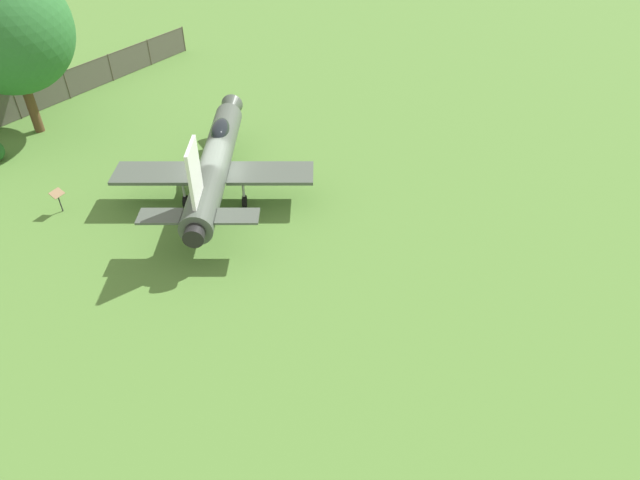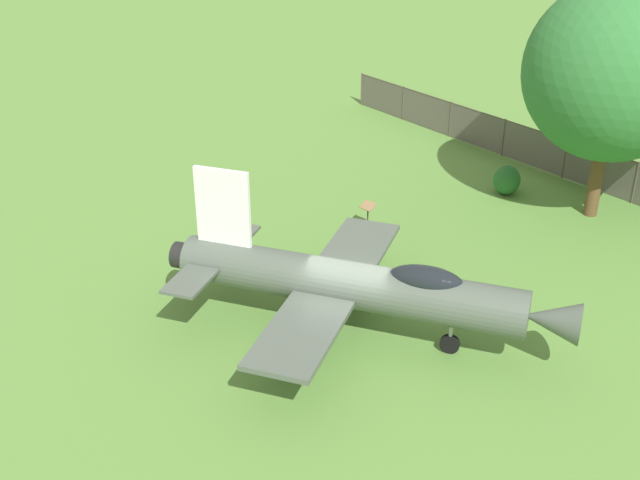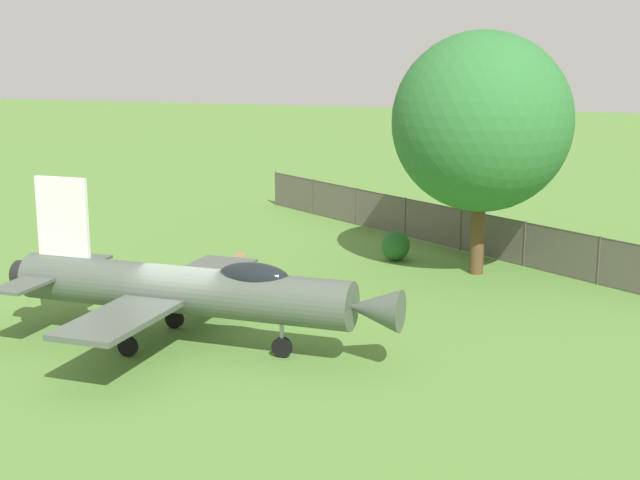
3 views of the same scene
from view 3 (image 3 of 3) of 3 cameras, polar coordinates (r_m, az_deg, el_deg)
The scene contains 6 objects.
ground_plane at distance 27.93m, azimuth -8.57°, elevation -6.56°, with size 200.00×200.00×0.00m, color #568438.
display_jet at distance 27.26m, azimuth -8.08°, elevation -3.08°, with size 9.52×12.66×4.95m.
shade_tree at distance 35.50m, azimuth 10.15°, elevation 7.32°, with size 6.92×6.92×9.46m.
perimeter_fence at distance 38.91m, azimuth 10.75°, elevation 0.29°, with size 18.51×26.52×1.88m.
shrub_near_fence at distance 38.06m, azimuth 4.79°, elevation -0.35°, with size 1.35×1.17×1.27m.
info_plaque at distance 34.57m, azimuth -5.13°, elevation -1.29°, with size 0.63×0.72×1.14m.
Camera 3 is at (-23.59, -11.95, 9.01)m, focal length 50.83 mm.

